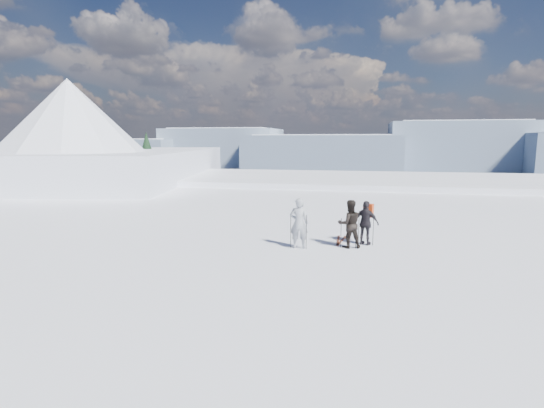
{
  "coord_description": "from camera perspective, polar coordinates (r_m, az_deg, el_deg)",
  "views": [
    {
      "loc": [
        0.92,
        -12.28,
        4.14
      ],
      "look_at": [
        -2.31,
        3.0,
        1.75
      ],
      "focal_mm": 28.0,
      "sensor_mm": 36.0,
      "label": 1
    }
  ],
  "objects": [
    {
      "name": "skis_loose",
      "position": [
        17.73,
        9.11,
        -4.87
      ],
      "size": [
        0.37,
        1.7,
        0.03
      ],
      "color": "black",
      "rests_on": "ground"
    },
    {
      "name": "backpack",
      "position": [
        17.15,
        12.91,
        1.38
      ],
      "size": [
        0.42,
        0.32,
        0.53
      ],
      "primitive_type": "cube",
      "rotation": [
        0.0,
        0.0,
        2.81
      ],
      "color": "#C03912",
      "rests_on": "skier_pack"
    },
    {
      "name": "skier_grey",
      "position": [
        16.19,
        3.65,
        -2.59
      ],
      "size": [
        0.74,
        0.51,
        1.95
      ],
      "primitive_type": "imported",
      "rotation": [
        0.0,
        0.0,
        3.2
      ],
      "color": "#9398A0",
      "rests_on": "ground"
    },
    {
      "name": "near_ridge",
      "position": [
        50.45,
        -21.24,
        -0.58
      ],
      "size": [
        31.37,
        35.68,
        25.62
      ],
      "color": "white",
      "rests_on": "ground"
    },
    {
      "name": "lake_basin",
      "position": [
        43.61,
        10.42,
        -5.57
      ],
      "size": [
        820.0,
        820.0,
        71.62
      ],
      "color": "white",
      "rests_on": "ground"
    },
    {
      "name": "far_mountain_range",
      "position": [
        468.08,
        15.57,
        7.0
      ],
      "size": [
        770.0,
        110.0,
        53.0
      ],
      "color": "slate",
      "rests_on": "ground"
    },
    {
      "name": "skier_dark",
      "position": [
        16.52,
        10.37,
        -2.65
      ],
      "size": [
        1.07,
        0.94,
        1.86
      ],
      "primitive_type": "imported",
      "rotation": [
        0.0,
        0.0,
        3.44
      ],
      "color": "black",
      "rests_on": "ground"
    },
    {
      "name": "ski_poles",
      "position": [
        16.55,
        8.8,
        -3.62
      ],
      "size": [
        3.12,
        1.17,
        1.37
      ],
      "color": "black",
      "rests_on": "ground"
    },
    {
      "name": "skier_pack",
      "position": [
        17.09,
        12.51,
        -2.51
      ],
      "size": [
        1.11,
        0.74,
        1.76
      ],
      "primitive_type": "imported",
      "rotation": [
        0.0,
        0.0,
        2.81
      ],
      "color": "black",
      "rests_on": "ground"
    }
  ]
}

